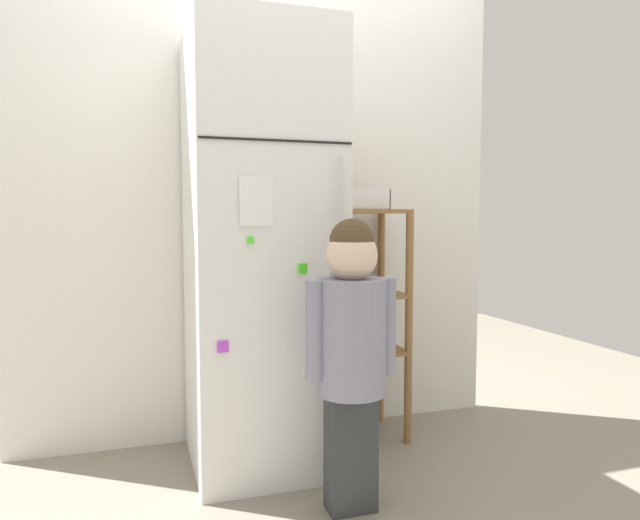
{
  "coord_description": "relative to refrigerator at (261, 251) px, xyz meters",
  "views": [
    {
      "loc": [
        -0.62,
        -2.36,
        1.06
      ],
      "look_at": [
        0.16,
        0.02,
        0.87
      ],
      "focal_mm": 32.28,
      "sensor_mm": 36.0,
      "label": 1
    }
  ],
  "objects": [
    {
      "name": "pantry_shelf_unit",
      "position": [
        0.52,
        0.13,
        -0.26
      ],
      "size": [
        0.36,
        0.35,
        1.09
      ],
      "color": "olive",
      "rests_on": "ground"
    },
    {
      "name": "kitchen_wall_back",
      "position": [
        0.1,
        0.34,
        0.25
      ],
      "size": [
        2.36,
        0.03,
        2.32
      ],
      "primitive_type": "cube",
      "color": "silver",
      "rests_on": "ground"
    },
    {
      "name": "ground_plane",
      "position": [
        0.1,
        -0.02,
        -0.91
      ],
      "size": [
        6.0,
        6.0,
        0.0
      ],
      "primitive_type": "plane",
      "color": "gray"
    },
    {
      "name": "refrigerator",
      "position": [
        0.0,
        0.0,
        0.0
      ],
      "size": [
        0.59,
        0.66,
        1.82
      ],
      "color": "white",
      "rests_on": "ground"
    },
    {
      "name": "child_standing",
      "position": [
        0.21,
        -0.51,
        -0.28
      ],
      "size": [
        0.34,
        0.25,
        1.05
      ],
      "color": "#303435",
      "rests_on": "ground"
    },
    {
      "name": "fruit_bin",
      "position": [
        0.52,
        0.14,
        0.22
      ],
      "size": [
        0.2,
        0.19,
        0.09
      ],
      "color": "white",
      "rests_on": "pantry_shelf_unit"
    }
  ]
}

